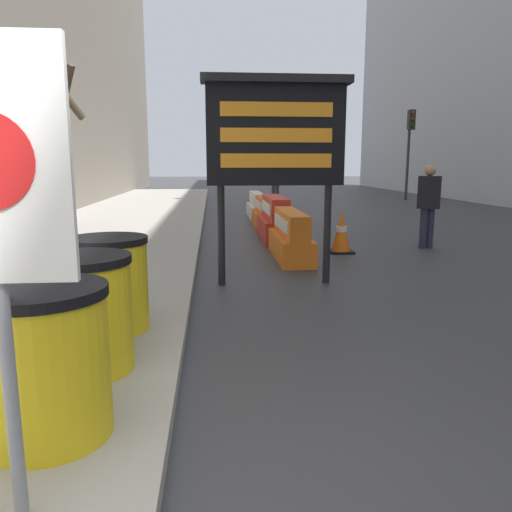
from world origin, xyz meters
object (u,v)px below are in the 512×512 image
Objects in this scene: message_board at (275,135)px; traffic_light_far_side at (410,135)px; jersey_barrier_orange_far at (265,214)px; pedestrian_passerby at (275,179)px; barrel_drum_foreground at (45,362)px; jersey_barrier_red_striped at (275,221)px; traffic_cone_near at (282,219)px; traffic_light_near_curb at (219,131)px; jersey_barrier_orange_near at (291,238)px; pedestrian_worker at (428,199)px; barrel_drum_middle at (84,313)px; traffic_cone_mid at (285,212)px; barrel_drum_back at (110,283)px; jersey_barrier_white at (257,206)px; traffic_cone_far at (341,232)px.

traffic_light_far_side is (7.84, 15.12, 0.83)m from message_board.
jersey_barrier_orange_far is at bearing -129.46° from traffic_light_far_side.
pedestrian_passerby is at bearing 80.54° from jersey_barrier_orange_far.
jersey_barrier_red_striped is at bearing 74.15° from barrel_drum_foreground.
traffic_light_near_curb is at bearing 99.62° from traffic_cone_near.
jersey_barrier_orange_near is 2.99m from pedestrian_worker.
jersey_barrier_orange_far is 1.08× the size of pedestrian_passerby.
jersey_barrier_orange_near reaches higher than traffic_cone_near.
jersey_barrier_red_striped is (0.51, 4.08, -1.61)m from message_board.
message_board is at bearing -87.73° from traffic_light_near_curb.
message_board is at bearing 65.94° from barrel_drum_foreground.
barrel_drum_middle is (-0.02, 0.92, 0.00)m from barrel_drum_foreground.
barrel_drum_foreground reaches higher than jersey_barrier_orange_far.
message_board is at bearing -117.42° from traffic_light_far_side.
barrel_drum_middle reaches higher than traffic_cone_mid.
barrel_drum_back is 19.89m from traffic_light_far_side.
jersey_barrier_orange_near reaches higher than jersey_barrier_white.
barrel_drum_middle is 0.40× the size of jersey_barrier_white.
barrel_drum_foreground is at bearing -102.65° from jersey_barrier_orange_far.
barrel_drum_back is 0.47× the size of jersey_barrier_orange_far.
barrel_drum_middle is at bearing -90.14° from barrel_drum_back.
traffic_cone_near is (0.34, -0.80, -0.04)m from jersey_barrier_orange_far.
barrel_drum_foreground reaches higher than traffic_cone_mid.
barrel_drum_back is 9.90m from traffic_cone_mid.
traffic_light_near_curb reaches higher than jersey_barrier_orange_far.
jersey_barrier_white is (2.29, 12.55, -0.23)m from barrel_drum_foreground.
message_board reaches higher than jersey_barrier_orange_far.
pedestrian_passerby is (2.14, -0.81, -1.88)m from traffic_light_near_curb.
traffic_cone_near is at bearing 70.72° from barrel_drum_back.
jersey_barrier_red_striped is at bearing 120.30° from traffic_cone_far.
jersey_barrier_red_striped is 1.25× the size of pedestrian_worker.
message_board is 1.28× the size of jersey_barrier_white.
message_board is at bearing -94.70° from jersey_barrier_orange_far.
jersey_barrier_white is 6.57m from pedestrian_worker.
traffic_light_near_curb is at bearing 96.29° from jersey_barrier_red_striped.
message_board is at bearing -105.46° from jersey_barrier_orange_near.
jersey_barrier_orange_far is at bearing -90.00° from jersey_barrier_white.
jersey_barrier_red_striped reaches higher than jersey_barrier_orange_far.
message_board reaches higher than pedestrian_passerby.
message_board is 2.53m from jersey_barrier_orange_near.
barrel_drum_foreground and barrel_drum_back have the same top height.
traffic_cone_near is at bearing -100.82° from traffic_cone_mid.
jersey_barrier_orange_near is at bearing -90.00° from jersey_barrier_orange_far.
jersey_barrier_white is at bearing 90.00° from jersey_barrier_orange_far.
traffic_cone_far is 0.48× the size of pedestrian_worker.
traffic_cone_far is at bearing 58.23° from barrel_drum_middle.
traffic_cone_far reaches higher than jersey_barrier_white.
barrel_drum_foreground is at bearing -100.33° from jersey_barrier_white.
barrel_drum_back is at bearing -102.13° from jersey_barrier_white.
barrel_drum_back is at bearing -114.18° from pedestrian_worker.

